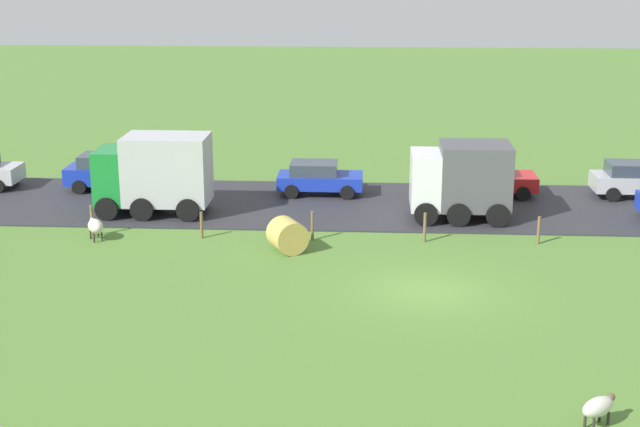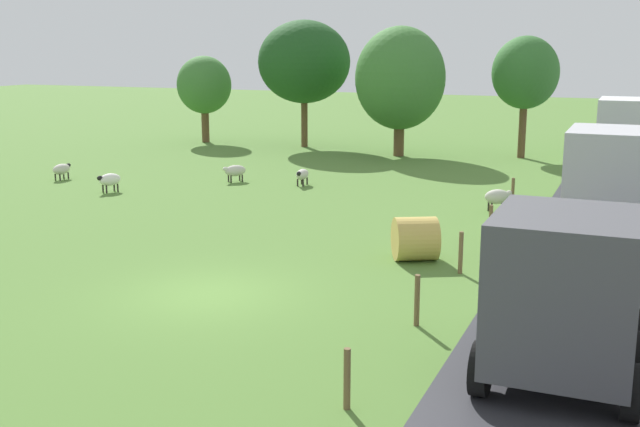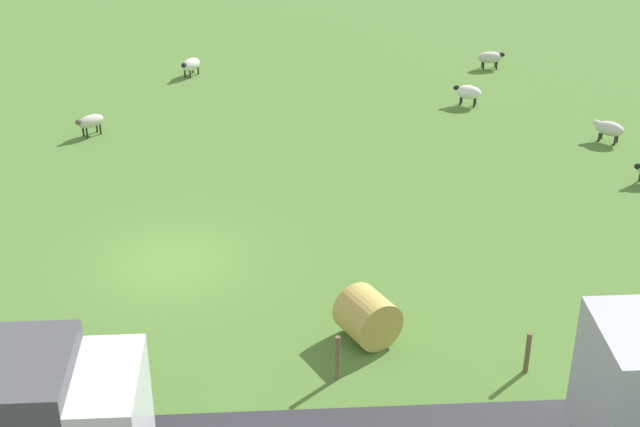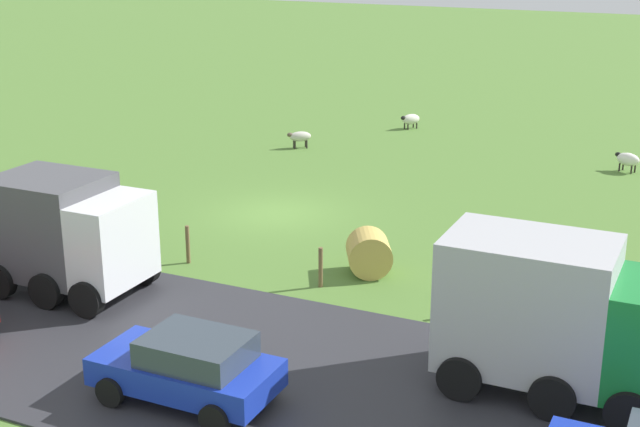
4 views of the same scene
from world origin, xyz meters
name	(u,v)px [view 1 (image 1 of 4)]	position (x,y,z in m)	size (l,w,h in m)	color
ground_plane	(427,291)	(0.00, 0.00, 0.00)	(160.00, 160.00, 0.00)	#517A33
road_strip	(414,206)	(10.45, 0.00, 0.03)	(8.00, 80.00, 0.06)	#2D2D33
sheep_0	(598,407)	(-8.85, -3.51, 0.53)	(0.98, 1.05, 0.76)	beige
sheep_4	(95,226)	(4.85, 12.58, 0.56)	(1.10, 0.96, 0.84)	beige
hay_bale_0	(287,236)	(3.85, 5.00, 0.63)	(1.25, 1.25, 1.20)	tan
fence_post_0	(539,230)	(5.35, -4.52, 0.55)	(0.12, 0.12, 1.09)	brown
fence_post_1	(425,227)	(5.35, -0.18, 0.58)	(0.12, 0.12, 1.16)	brown
fence_post_2	(312,226)	(5.35, 4.17, 0.58)	(0.12, 0.12, 1.16)	brown
fence_post_3	(202,225)	(5.35, 8.52, 0.53)	(0.12, 0.12, 1.06)	brown
fence_post_4	(92,221)	(5.35, 12.86, 0.63)	(0.12, 0.12, 1.26)	brown
truck_0	(155,172)	(8.59, 11.03, 1.85)	(2.65, 4.70, 3.36)	#197F33
truck_1	(461,179)	(8.57, -1.82, 1.75)	(2.74, 4.07, 3.17)	white
car_1	(490,178)	(12.47, -3.50, 0.86)	(2.17, 4.00, 1.53)	red
car_2	(113,171)	(12.45, 13.99, 0.92)	(2.07, 4.40, 1.67)	#1933B2
car_7	(319,177)	(12.20, 4.34, 0.84)	(2.07, 3.88, 1.48)	#1933B2
car_8	(637,179)	(12.48, -10.13, 0.89)	(2.00, 4.13, 1.60)	#B7B7BC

